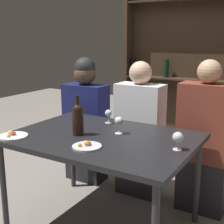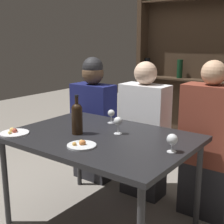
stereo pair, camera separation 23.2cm
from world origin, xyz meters
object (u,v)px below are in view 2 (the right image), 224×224
(wine_glass_0, at_px, (111,114))
(seated_person_left, at_px, (93,121))
(wine_bottle, at_px, (77,117))
(food_plate_1, at_px, (14,133))
(seated_person_center, at_px, (144,135))
(food_plate_0, at_px, (82,145))
(seated_person_right, at_px, (208,146))
(wine_glass_1, at_px, (172,140))
(wine_glass_2, at_px, (118,122))

(wine_glass_0, relative_size, seated_person_left, 0.09)
(wine_bottle, height_order, food_plate_1, wine_bottle)
(seated_person_left, bearing_deg, seated_person_center, -0.00)
(wine_glass_0, height_order, food_plate_0, wine_glass_0)
(food_plate_0, bearing_deg, seated_person_center, 93.20)
(wine_bottle, height_order, seated_person_right, seated_person_right)
(food_plate_1, distance_m, seated_person_right, 1.50)
(wine_bottle, height_order, wine_glass_1, wine_bottle)
(food_plate_0, bearing_deg, seated_person_right, 58.56)
(wine_glass_0, distance_m, wine_glass_2, 0.31)
(wine_glass_1, height_order, seated_person_left, seated_person_left)
(wine_bottle, distance_m, food_plate_1, 0.49)
(wine_glass_1, xyz_separation_m, food_plate_1, (-1.11, -0.35, -0.07))
(wine_bottle, xyz_separation_m, wine_glass_1, (0.73, 0.07, -0.05))
(wine_glass_1, distance_m, seated_person_center, 0.89)
(food_plate_0, xyz_separation_m, seated_person_left, (-0.64, 0.89, -0.13))
(wine_glass_0, bearing_deg, wine_glass_1, -24.61)
(wine_glass_0, distance_m, seated_person_left, 0.58)
(wine_bottle, distance_m, seated_person_left, 0.86)
(wine_glass_2, xyz_separation_m, food_plate_0, (-0.03, -0.37, -0.08))
(wine_glass_0, height_order, food_plate_1, wine_glass_0)
(wine_glass_0, relative_size, food_plate_1, 0.54)
(seated_person_right, bearing_deg, food_plate_0, -121.44)
(food_plate_0, bearing_deg, seated_person_left, 125.74)
(wine_glass_1, distance_m, food_plate_1, 1.17)
(food_plate_1, bearing_deg, seated_person_left, 92.99)
(wine_glass_0, bearing_deg, wine_bottle, -93.01)
(wine_bottle, distance_m, seated_person_right, 1.06)
(wine_glass_1, relative_size, food_plate_0, 0.61)
(wine_glass_0, relative_size, wine_glass_2, 0.88)
(wine_bottle, relative_size, seated_person_center, 0.24)
(wine_glass_0, xyz_separation_m, wine_glass_1, (0.71, -0.33, 0.00))
(food_plate_0, relative_size, seated_person_right, 0.15)
(wine_glass_1, bearing_deg, seated_person_right, 88.37)
(wine_bottle, height_order, wine_glass_0, wine_bottle)
(seated_person_left, distance_m, seated_person_center, 0.59)
(wine_glass_0, xyz_separation_m, wine_glass_2, (0.22, -0.22, 0.01))
(wine_glass_1, xyz_separation_m, seated_person_right, (0.02, 0.63, -0.22))
(wine_glass_1, distance_m, food_plate_0, 0.59)
(wine_glass_0, height_order, wine_glass_1, wine_glass_1)
(wine_bottle, relative_size, seated_person_right, 0.23)
(seated_person_center, bearing_deg, wine_glass_0, -114.44)
(wine_glass_0, distance_m, food_plate_1, 0.79)
(wine_bottle, xyz_separation_m, food_plate_0, (0.21, -0.19, -0.12))
(wine_glass_1, xyz_separation_m, seated_person_left, (-1.16, 0.63, -0.20))
(wine_bottle, bearing_deg, seated_person_center, 77.16)
(food_plate_0, xyz_separation_m, food_plate_1, (-0.59, -0.09, -0.00))
(seated_person_center, bearing_deg, wine_glass_2, -80.91)
(wine_bottle, relative_size, wine_glass_1, 2.48)
(wine_glass_2, bearing_deg, seated_person_right, 45.68)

